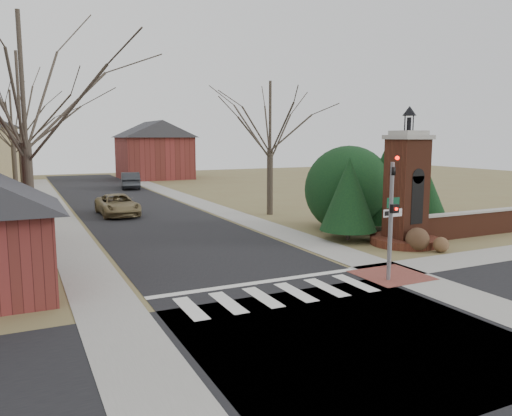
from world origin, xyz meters
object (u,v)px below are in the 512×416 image
traffic_signal_pole (391,209)px  distant_car (130,180)px  brick_gate_monument (406,199)px  pickup_truck (118,205)px  sign_post (392,218)px

traffic_signal_pole → distant_car: 36.35m
brick_gate_monument → distant_car: bearing=101.1°
brick_gate_monument → pickup_truck: (-10.60, 14.97, -1.48)m
sign_post → traffic_signal_pole: bearing=-132.4°
brick_gate_monument → distant_car: (-6.27, 31.85, -1.36)m
pickup_truck → brick_gate_monument: bearing=-55.3°
traffic_signal_pole → sign_post: (1.29, 1.41, -0.64)m
sign_post → distant_car: sign_post is taller
traffic_signal_pole → sign_post: bearing=47.6°
sign_post → pickup_truck: 19.41m
brick_gate_monument → traffic_signal_pole: bearing=-136.8°
pickup_truck → distant_car: bearing=75.0°
traffic_signal_pole → sign_post: 2.02m
traffic_signal_pole → brick_gate_monument: 6.47m
pickup_truck → distant_car: distant_car is taller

